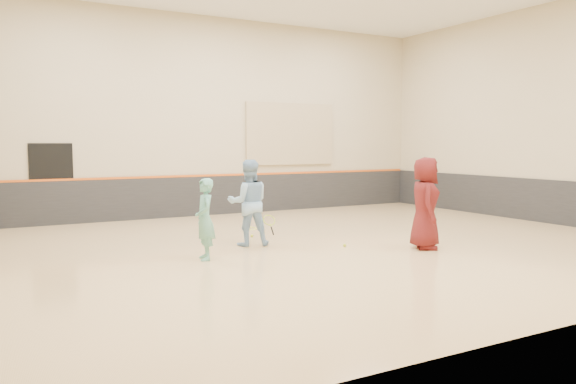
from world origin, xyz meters
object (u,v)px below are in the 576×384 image
instructor (249,203)px  young_man (425,203)px  spare_racket (251,227)px  girl (205,219)px

instructor → young_man: (3.06, -2.12, 0.03)m
young_man → spare_racket: size_ratio=3.13×
instructor → young_man: size_ratio=0.97×
young_man → spare_racket: (-2.02, 4.19, -0.90)m
girl → instructor: bearing=135.0°
girl → young_man: size_ratio=0.81×
girl → spare_racket: 3.92m
girl → spare_racket: bearing=151.4°
girl → young_man: young_man is taller
instructor → girl: bearing=51.6°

